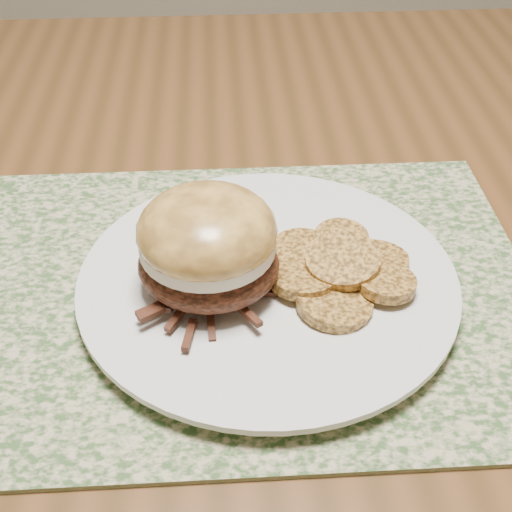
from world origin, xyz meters
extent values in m
cube|color=brown|center=(0.00, 0.00, 0.73)|extent=(1.50, 0.90, 0.04)
cube|color=#39562C|center=(0.09, -0.12, 0.75)|extent=(0.45, 0.33, 0.00)
cylinder|color=silver|center=(0.11, -0.12, 0.76)|extent=(0.26, 0.26, 0.02)
ellipsoid|color=black|center=(0.07, -0.13, 0.79)|extent=(0.12, 0.12, 0.04)
cylinder|color=beige|center=(0.07, -0.13, 0.81)|extent=(0.12, 0.12, 0.01)
ellipsoid|color=#C18E3F|center=(0.07, -0.13, 0.82)|extent=(0.12, 0.12, 0.05)
cylinder|color=#B07C33|center=(0.14, -0.10, 0.77)|extent=(0.06, 0.06, 0.01)
cylinder|color=#B07C33|center=(0.17, -0.10, 0.78)|extent=(0.06, 0.06, 0.01)
cylinder|color=#B07C33|center=(0.19, -0.12, 0.77)|extent=(0.07, 0.07, 0.02)
cylinder|color=#B07C33|center=(0.14, -0.14, 0.78)|extent=(0.07, 0.07, 0.02)
cylinder|color=#B07C33|center=(0.17, -0.13, 0.78)|extent=(0.06, 0.06, 0.02)
cylinder|color=#B07C33|center=(0.19, -0.15, 0.78)|extent=(0.06, 0.06, 0.01)
cylinder|color=#B07C33|center=(0.16, -0.16, 0.77)|extent=(0.06, 0.06, 0.02)
camera|label=1|loc=(0.08, -0.52, 1.11)|focal=50.00mm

